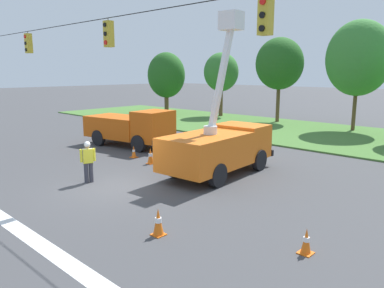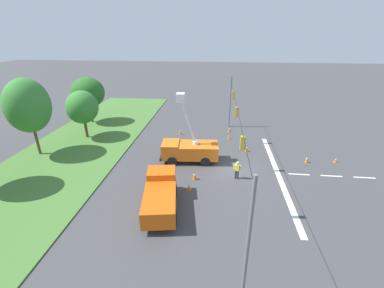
% 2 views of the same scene
% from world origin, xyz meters
% --- Properties ---
extents(ground_plane, '(200.00, 200.00, 0.00)m').
position_xyz_m(ground_plane, '(0.00, 0.00, 0.00)').
color(ground_plane, '#424244').
extents(grass_verge, '(56.00, 12.00, 0.10)m').
position_xyz_m(grass_verge, '(0.00, 18.00, 0.05)').
color(grass_verge, '#477533').
rests_on(grass_verge, ground).
extents(lane_markings, '(17.60, 15.25, 0.01)m').
position_xyz_m(lane_markings, '(0.00, -5.89, 0.00)').
color(lane_markings, silver).
rests_on(lane_markings, ground).
extents(signal_gantry, '(26.20, 0.33, 7.20)m').
position_xyz_m(signal_gantry, '(-0.00, -0.00, 4.43)').
color(signal_gantry, slate).
rests_on(signal_gantry, ground).
extents(tree_east, '(4.89, 4.21, 8.48)m').
position_xyz_m(tree_east, '(1.59, 21.33, 5.61)').
color(tree_east, brown).
rests_on(tree_east, ground).
extents(tree_far_east, '(4.23, 3.77, 6.11)m').
position_xyz_m(tree_far_east, '(6.92, 18.43, 4.07)').
color(tree_far_east, brown).
rests_on(tree_far_east, ground).
extents(tree_east_end, '(4.58, 4.68, 6.75)m').
position_xyz_m(tree_east_end, '(12.84, 20.53, 4.56)').
color(tree_east_end, brown).
rests_on(tree_east_end, ground).
extents(utility_truck_bucket_lift, '(2.90, 6.15, 7.24)m').
position_xyz_m(utility_truck_bucket_lift, '(1.79, 4.49, 1.38)').
color(utility_truck_bucket_lift, orange).
rests_on(utility_truck_bucket_lift, ground).
extents(utility_truck_support_near, '(6.28, 3.25, 2.33)m').
position_xyz_m(utility_truck_support_near, '(-6.37, 5.79, 1.21)').
color(utility_truck_support_near, '#D6560F').
rests_on(utility_truck_support_near, ground).
extents(road_worker, '(0.37, 0.61, 1.77)m').
position_xyz_m(road_worker, '(-1.37, -0.33, 1.00)').
color(road_worker, '#383842').
rests_on(road_worker, ground).
extents(traffic_cone_foreground_left, '(0.36, 0.36, 0.82)m').
position_xyz_m(traffic_cone_foreground_left, '(9.30, 6.52, 0.41)').
color(traffic_cone_foreground_left, orange).
rests_on(traffic_cone_foreground_left, ground).
extents(traffic_cone_foreground_right, '(0.36, 0.36, 0.60)m').
position_xyz_m(traffic_cone_foreground_right, '(2.97, -10.91, 0.28)').
color(traffic_cone_foreground_right, orange).
rests_on(traffic_cone_foreground_right, ground).
extents(traffic_cone_mid_right, '(0.36, 0.36, 0.81)m').
position_xyz_m(traffic_cone_mid_right, '(4.71, -1.80, 0.40)').
color(traffic_cone_mid_right, orange).
rests_on(traffic_cone_mid_right, ground).
extents(traffic_cone_near_bucket, '(0.36, 0.36, 0.83)m').
position_xyz_m(traffic_cone_near_bucket, '(-1.94, 3.58, 0.41)').
color(traffic_cone_near_bucket, orange).
rests_on(traffic_cone_near_bucket, ground).
extents(traffic_cone_lane_edge_b, '(0.36, 0.36, 0.69)m').
position_xyz_m(traffic_cone_lane_edge_b, '(8.31, 0.07, 0.34)').
color(traffic_cone_lane_edge_b, orange).
rests_on(traffic_cone_lane_edge_b, ground).
extents(traffic_cone_far_left, '(0.36, 0.36, 0.72)m').
position_xyz_m(traffic_cone_far_left, '(10.91, -0.03, 0.35)').
color(traffic_cone_far_left, orange).
rests_on(traffic_cone_far_left, ground).
extents(traffic_cone_far_right, '(0.36, 0.36, 0.79)m').
position_xyz_m(traffic_cone_far_right, '(2.62, -7.86, 0.39)').
color(traffic_cone_far_right, orange).
rests_on(traffic_cone_far_right, ground).
extents(traffic_cone_centre_line, '(0.36, 0.36, 0.66)m').
position_xyz_m(traffic_cone_centre_line, '(-3.71, 3.88, 0.32)').
color(traffic_cone_centre_line, orange).
rests_on(traffic_cone_centre_line, ground).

